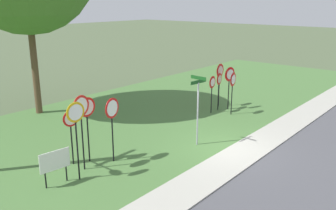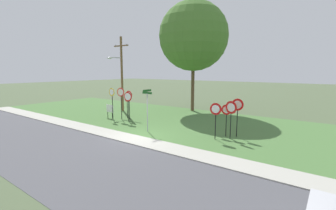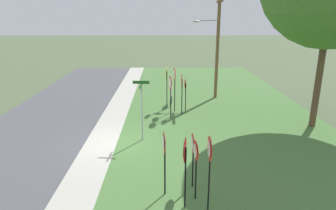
{
  "view_description": "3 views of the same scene",
  "coord_description": "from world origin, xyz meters",
  "px_view_note": "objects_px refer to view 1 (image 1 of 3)",
  "views": [
    {
      "loc": [
        -12.73,
        -7.39,
        6.18
      ],
      "look_at": [
        0.3,
        3.52,
        1.28
      ],
      "focal_mm": 38.81,
      "sensor_mm": 36.0,
      "label": 1
    },
    {
      "loc": [
        10.77,
        -11.43,
        4.51
      ],
      "look_at": [
        -0.51,
        3.91,
        1.68
      ],
      "focal_mm": 25.16,
      "sensor_mm": 36.0,
      "label": 2
    },
    {
      "loc": [
        13.78,
        2.33,
        6.21
      ],
      "look_at": [
        -0.56,
        2.56,
        1.85
      ],
      "focal_mm": 31.99,
      "sensor_mm": 36.0,
      "label": 3
    }
  ],
  "objects_px": {
    "stop_sign_far_right": "(87,115)",
    "yield_sign_near_left": "(230,78)",
    "stop_sign_near_left": "(112,115)",
    "stop_sign_far_center": "(71,126)",
    "notice_board": "(55,162)",
    "stop_sign_near_right": "(81,116)",
    "yield_sign_center": "(220,75)",
    "stop_sign_far_left": "(76,124)",
    "yield_sign_far_right": "(233,83)",
    "yield_sign_far_left": "(219,83)",
    "yield_sign_near_right": "(212,86)",
    "street_name_post": "(198,105)"
  },
  "relations": [
    {
      "from": "stop_sign_far_right",
      "to": "yield_sign_near_left",
      "type": "xyz_separation_m",
      "value": [
        9.76,
        -0.48,
        -0.04
      ]
    },
    {
      "from": "stop_sign_near_left",
      "to": "stop_sign_far_right",
      "type": "bearing_deg",
      "value": 120.21
    },
    {
      "from": "stop_sign_far_center",
      "to": "notice_board",
      "type": "height_order",
      "value": "stop_sign_far_center"
    },
    {
      "from": "stop_sign_far_right",
      "to": "stop_sign_near_right",
      "type": "bearing_deg",
      "value": -144.08
    },
    {
      "from": "stop_sign_near_left",
      "to": "yield_sign_center",
      "type": "relative_size",
      "value": 1.0
    },
    {
      "from": "stop_sign_far_left",
      "to": "yield_sign_center",
      "type": "xyz_separation_m",
      "value": [
        11.11,
        1.21,
        -0.13
      ]
    },
    {
      "from": "yield_sign_near_left",
      "to": "yield_sign_far_right",
      "type": "height_order",
      "value": "yield_sign_near_left"
    },
    {
      "from": "stop_sign_near_right",
      "to": "yield_sign_far_left",
      "type": "relative_size",
      "value": 1.33
    },
    {
      "from": "yield_sign_near_left",
      "to": "yield_sign_near_right",
      "type": "relative_size",
      "value": 1.18
    },
    {
      "from": "stop_sign_near_left",
      "to": "notice_board",
      "type": "height_order",
      "value": "stop_sign_near_left"
    },
    {
      "from": "yield_sign_near_left",
      "to": "notice_board",
      "type": "distance_m",
      "value": 11.75
    },
    {
      "from": "stop_sign_near_left",
      "to": "yield_sign_center",
      "type": "height_order",
      "value": "yield_sign_center"
    },
    {
      "from": "yield_sign_far_right",
      "to": "yield_sign_center",
      "type": "xyz_separation_m",
      "value": [
        0.92,
        1.41,
        0.17
      ]
    },
    {
      "from": "yield_sign_near_right",
      "to": "yield_sign_far_left",
      "type": "height_order",
      "value": "yield_sign_far_left"
    },
    {
      "from": "stop_sign_far_center",
      "to": "yield_sign_far_right",
      "type": "xyz_separation_m",
      "value": [
        9.58,
        -1.42,
        0.22
      ]
    },
    {
      "from": "stop_sign_far_left",
      "to": "yield_sign_far_left",
      "type": "relative_size",
      "value": 1.31
    },
    {
      "from": "stop_sign_far_center",
      "to": "stop_sign_far_right",
      "type": "xyz_separation_m",
      "value": [
        0.57,
        -0.28,
        0.36
      ]
    },
    {
      "from": "yield_sign_near_left",
      "to": "notice_board",
      "type": "relative_size",
      "value": 2.0
    },
    {
      "from": "stop_sign_far_center",
      "to": "yield_sign_center",
      "type": "height_order",
      "value": "yield_sign_center"
    },
    {
      "from": "stop_sign_near_right",
      "to": "yield_sign_far_left",
      "type": "height_order",
      "value": "stop_sign_near_right"
    },
    {
      "from": "yield_sign_far_right",
      "to": "street_name_post",
      "type": "bearing_deg",
      "value": -173.93
    },
    {
      "from": "stop_sign_near_right",
      "to": "street_name_post",
      "type": "bearing_deg",
      "value": -29.04
    },
    {
      "from": "yield_sign_center",
      "to": "stop_sign_near_left",
      "type": "bearing_deg",
      "value": -175.58
    },
    {
      "from": "stop_sign_far_right",
      "to": "yield_sign_center",
      "type": "height_order",
      "value": "stop_sign_far_right"
    },
    {
      "from": "stop_sign_far_left",
      "to": "stop_sign_far_right",
      "type": "xyz_separation_m",
      "value": [
        1.2,
        0.94,
        -0.16
      ]
    },
    {
      "from": "stop_sign_far_center",
      "to": "yield_sign_center",
      "type": "relative_size",
      "value": 0.84
    },
    {
      "from": "stop_sign_far_right",
      "to": "yield_sign_center",
      "type": "bearing_deg",
      "value": 0.94
    },
    {
      "from": "stop_sign_far_left",
      "to": "stop_sign_far_right",
      "type": "relative_size",
      "value": 1.09
    },
    {
      "from": "stop_sign_near_left",
      "to": "yield_sign_near_left",
      "type": "relative_size",
      "value": 1.04
    },
    {
      "from": "yield_sign_center",
      "to": "stop_sign_far_left",
      "type": "bearing_deg",
      "value": -175.48
    },
    {
      "from": "yield_sign_near_left",
      "to": "stop_sign_far_center",
      "type": "bearing_deg",
      "value": -173.88
    },
    {
      "from": "stop_sign_near_left",
      "to": "stop_sign_far_left",
      "type": "distance_m",
      "value": 1.84
    },
    {
      "from": "yield_sign_near_left",
      "to": "yield_sign_near_right",
      "type": "xyz_separation_m",
      "value": [
        -1.23,
        0.37,
        -0.31
      ]
    },
    {
      "from": "stop_sign_near_left",
      "to": "yield_sign_center",
      "type": "xyz_separation_m",
      "value": [
        9.3,
        0.99,
        0.05
      ]
    },
    {
      "from": "stop_sign_far_center",
      "to": "street_name_post",
      "type": "xyz_separation_m",
      "value": [
        4.72,
        -2.51,
        0.27
      ]
    },
    {
      "from": "stop_sign_far_right",
      "to": "stop_sign_far_left",
      "type": "bearing_deg",
      "value": -142.53
    },
    {
      "from": "stop_sign_far_right",
      "to": "yield_sign_center",
      "type": "relative_size",
      "value": 1.01
    },
    {
      "from": "stop_sign_far_left",
      "to": "yield_sign_near_left",
      "type": "bearing_deg",
      "value": 4.7
    },
    {
      "from": "yield_sign_near_left",
      "to": "yield_sign_far_right",
      "type": "distance_m",
      "value": 1.01
    },
    {
      "from": "yield_sign_far_left",
      "to": "yield_sign_center",
      "type": "distance_m",
      "value": 0.79
    },
    {
      "from": "yield_sign_center",
      "to": "notice_board",
      "type": "relative_size",
      "value": 2.08
    },
    {
      "from": "yield_sign_near_right",
      "to": "stop_sign_far_center",
      "type": "bearing_deg",
      "value": 173.29
    },
    {
      "from": "yield_sign_far_right",
      "to": "street_name_post",
      "type": "distance_m",
      "value": 4.97
    },
    {
      "from": "yield_sign_far_right",
      "to": "stop_sign_near_left",
      "type": "bearing_deg",
      "value": 170.59
    },
    {
      "from": "stop_sign_near_right",
      "to": "stop_sign_far_left",
      "type": "distance_m",
      "value": 0.79
    },
    {
      "from": "stop_sign_far_right",
      "to": "yield_sign_near_left",
      "type": "distance_m",
      "value": 9.77
    },
    {
      "from": "yield_sign_near_right",
      "to": "yield_sign_far_right",
      "type": "bearing_deg",
      "value": -69.83
    },
    {
      "from": "yield_sign_far_right",
      "to": "yield_sign_center",
      "type": "distance_m",
      "value": 1.69
    },
    {
      "from": "stop_sign_near_left",
      "to": "stop_sign_far_center",
      "type": "distance_m",
      "value": 1.6
    },
    {
      "from": "stop_sign_far_center",
      "to": "notice_board",
      "type": "distance_m",
      "value": 1.79
    }
  ]
}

